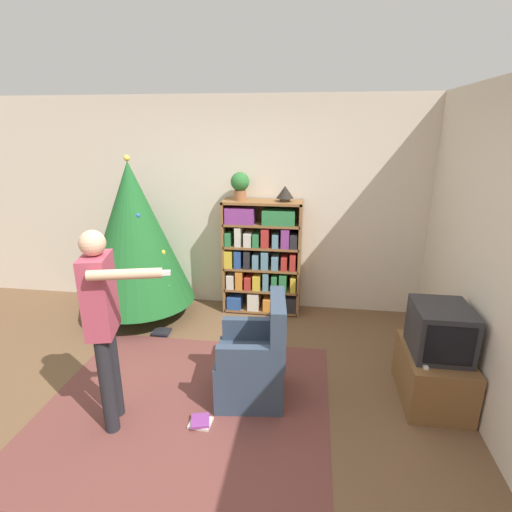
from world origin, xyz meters
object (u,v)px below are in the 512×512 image
Objects in this scene: bookshelf at (262,258)px; television at (440,330)px; standing_person at (103,316)px; table_lamp at (285,193)px; armchair at (255,363)px; christmas_tree at (134,234)px; potted_plant at (240,184)px.

bookshelf is 2.76× the size of television.
standing_person is 7.85× the size of table_lamp.
table_lamp is (0.11, 1.70, 1.18)m from armchair.
table_lamp is at bearing 132.36° from television.
bookshelf is 2.25m from television.
standing_person is (0.57, -1.81, -0.12)m from christmas_tree.
standing_person is (-2.55, -0.65, 0.27)m from television.
table_lamp is at bearing 1.98° from bookshelf.
standing_person is 2.36m from potted_plant.
television is 2.24m from table_lamp.
bookshelf is at bearing 137.41° from television.
television is at bearing 89.90° from armchair.
television is at bearing -20.44° from christmas_tree.
christmas_tree is 1.90m from standing_person.
standing_person is (-0.89, -2.17, 0.22)m from bookshelf.
standing_person is at bearing -112.24° from bookshelf.
table_lamp reaches higher than television.
armchair is at bearing -39.54° from christmas_tree.
armchair is (-1.50, -0.17, -0.34)m from television.
christmas_tree is at bearing -166.10° from bookshelf.
armchair is at bearing -84.80° from bookshelf.
potted_plant is at bearing 178.08° from bookshelf.
television is at bearing -42.59° from bookshelf.
christmas_tree is at bearing -162.73° from potted_plant.
bookshelf is 0.93m from potted_plant.
potted_plant is (-0.27, 0.01, 0.89)m from bookshelf.
standing_person is at bearing -105.85° from potted_plant.
standing_person reaches higher than bookshelf.
armchair is at bearing -173.50° from television.
potted_plant reaches higher than television.
potted_plant reaches higher than bookshelf.
television is 1.55× the size of potted_plant.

